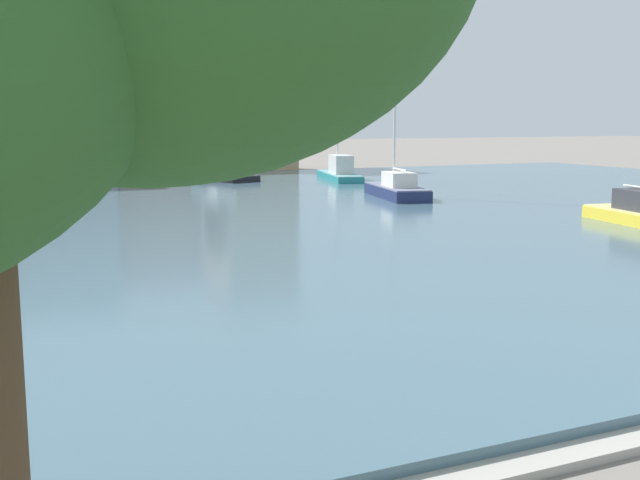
% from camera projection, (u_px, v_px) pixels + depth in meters
% --- Properties ---
extents(harbor_water, '(86.78, 48.11, 0.27)m').
position_uv_depth(harbor_water, '(106.00, 221.00, 30.63)').
color(harbor_water, '#476675').
rests_on(harbor_water, ground).
extents(quay_edge_coping, '(86.78, 0.50, 0.12)m').
position_uv_depth(quay_edge_coping, '(479.00, 477.00, 8.87)').
color(quay_edge_coping, '#ADA89E').
rests_on(quay_edge_coping, ground).
extents(sailboat_teal, '(3.58, 8.49, 8.00)m').
position_uv_depth(sailboat_teal, '(338.00, 174.00, 50.70)').
color(sailboat_teal, teal).
rests_on(sailboat_teal, ground).
extents(sailboat_black, '(4.90, 9.74, 8.85)m').
position_uv_depth(sailboat_black, '(203.00, 174.00, 51.00)').
color(sailboat_black, black).
rests_on(sailboat_black, ground).
extents(sailboat_navy, '(3.11, 6.80, 8.79)m').
position_uv_depth(sailboat_navy, '(394.00, 191.00, 38.99)').
color(sailboat_navy, navy).
rests_on(sailboat_navy, ground).
extents(townhouse_tall_gabled, '(7.42, 5.54, 9.87)m').
position_uv_depth(townhouse_tall_gabled, '(55.00, 107.00, 54.72)').
color(townhouse_tall_gabled, gray).
rests_on(townhouse_tall_gabled, ground).
extents(townhouse_wide_warehouse, '(6.58, 5.60, 9.12)m').
position_uv_depth(townhouse_wide_warehouse, '(152.00, 113.00, 60.54)').
color(townhouse_wide_warehouse, tan).
rests_on(townhouse_wide_warehouse, ground).
extents(townhouse_narrow_midrow, '(5.97, 7.76, 10.54)m').
position_uv_depth(townhouse_narrow_midrow, '(246.00, 104.00, 62.07)').
color(townhouse_narrow_midrow, tan).
rests_on(townhouse_narrow_midrow, ground).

